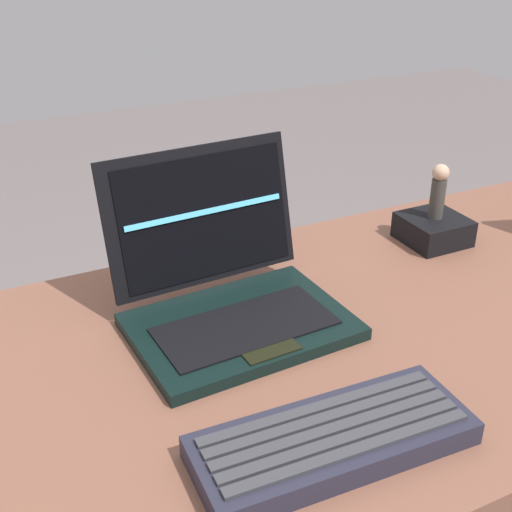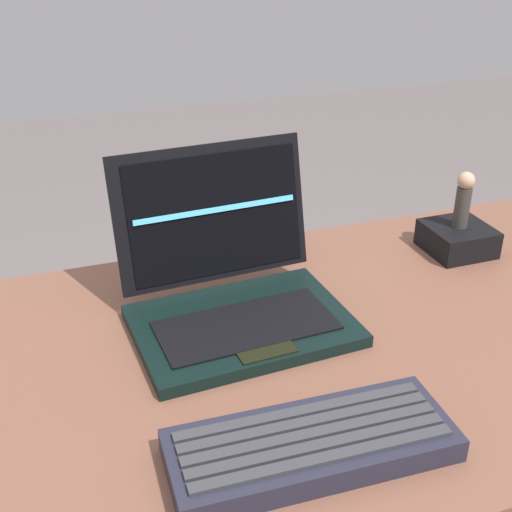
{
  "view_description": "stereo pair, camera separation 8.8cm",
  "coord_description": "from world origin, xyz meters",
  "px_view_note": "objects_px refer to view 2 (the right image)",
  "views": [
    {
      "loc": [
        -0.33,
        -0.67,
        1.3
      ],
      "look_at": [
        0.01,
        0.03,
        0.89
      ],
      "focal_mm": 47.48,
      "sensor_mm": 36.0,
      "label": 1
    },
    {
      "loc": [
        -0.25,
        -0.7,
        1.3
      ],
      "look_at": [
        0.01,
        0.03,
        0.89
      ],
      "focal_mm": 47.48,
      "sensor_mm": 36.0,
      "label": 2
    }
  ],
  "objects_px": {
    "figurine_stand": "(457,239)",
    "figurine": "(464,198)",
    "laptop_front": "(234,289)",
    "external_keyboard": "(311,444)"
  },
  "relations": [
    {
      "from": "figurine_stand",
      "to": "figurine",
      "type": "relative_size",
      "value": 1.07
    },
    {
      "from": "laptop_front",
      "to": "external_keyboard",
      "type": "height_order",
      "value": "laptop_front"
    },
    {
      "from": "external_keyboard",
      "to": "figurine",
      "type": "bearing_deg",
      "value": 40.09
    },
    {
      "from": "external_keyboard",
      "to": "figurine_stand",
      "type": "height_order",
      "value": "figurine_stand"
    },
    {
      "from": "laptop_front",
      "to": "figurine",
      "type": "xyz_separation_m",
      "value": [
        0.43,
        0.07,
        0.05
      ]
    },
    {
      "from": "laptop_front",
      "to": "figurine_stand",
      "type": "height_order",
      "value": "laptop_front"
    },
    {
      "from": "external_keyboard",
      "to": "figurine_stand",
      "type": "distance_m",
      "value": 0.57
    },
    {
      "from": "external_keyboard",
      "to": "figurine",
      "type": "distance_m",
      "value": 0.58
    },
    {
      "from": "laptop_front",
      "to": "figurine_stand",
      "type": "distance_m",
      "value": 0.44
    },
    {
      "from": "figurine",
      "to": "laptop_front",
      "type": "bearing_deg",
      "value": -170.2
    }
  ]
}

